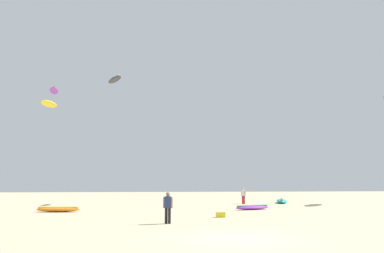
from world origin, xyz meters
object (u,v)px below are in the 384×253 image
kite_grounded_mid (282,201)px  kite_aloft_1 (115,80)px  person_midground (243,194)px  person_foreground (168,205)px  cooler_box (221,215)px  kite_grounded_near (252,207)px  kite_aloft_0 (49,104)px  kite_grounded_far (58,209)px  kite_aloft_3 (54,91)px

kite_grounded_mid → kite_aloft_1: (-16.24, -8.40, 10.11)m
person_midground → kite_aloft_1: kite_aloft_1 is taller
person_foreground → cooler_box: bearing=158.1°
person_midground → kite_grounded_near: (-0.92, -7.20, -0.76)m
person_foreground → kite_aloft_0: size_ratio=0.52×
kite_grounded_mid → kite_grounded_far: bearing=-155.3°
kite_grounded_mid → kite_aloft_3: (-25.28, 7.54, 12.77)m
person_foreground → cooler_box: person_foreground is taller
kite_grounded_near → cooler_box: kite_grounded_near is taller
kite_grounded_mid → kite_aloft_3: kite_aloft_3 is taller
cooler_box → kite_aloft_1: kite_aloft_1 is taller
person_foreground → kite_aloft_3: bearing=-127.7°
person_midground → kite_grounded_mid: person_midground is taller
person_foreground → kite_grounded_far: size_ratio=0.52×
person_foreground → kite_grounded_mid: size_ratio=0.43×
kite_grounded_near → cooler_box: (-3.54, -5.91, -0.02)m
kite_grounded_near → kite_grounded_far: kite_grounded_far is taller
kite_grounded_near → kite_aloft_0: bearing=154.5°
person_midground → kite_aloft_3: bearing=113.9°
person_foreground → kite_aloft_1: (-4.11, 9.09, 9.34)m
kite_aloft_1 → kite_aloft_3: size_ratio=0.73×
kite_grounded_far → cooler_box: size_ratio=5.80×
kite_grounded_mid → kite_aloft_0: kite_aloft_0 is taller
person_midground → kite_grounded_mid: (4.25, 1.12, -0.72)m
person_midground → kite_aloft_3: size_ratio=0.44×
person_foreground → kite_grounded_mid: (12.13, 17.49, -0.77)m
person_foreground → kite_grounded_mid: person_foreground is taller
person_midground → kite_aloft_0: 21.60m
kite_grounded_far → kite_grounded_near: bearing=3.4°
person_foreground → kite_aloft_3: kite_aloft_3 is taller
kite_grounded_near → kite_aloft_1: size_ratio=1.20×
person_midground → kite_grounded_mid: bearing=-28.9°
kite_aloft_0 → kite_aloft_3: (-1.50, 6.97, 2.99)m
kite_aloft_1 → person_foreground: bearing=-65.7°
person_midground → kite_aloft_3: kite_aloft_3 is taller
kite_aloft_1 → kite_grounded_near: bearing=0.4°
person_midground → kite_aloft_1: bearing=167.5°
kite_grounded_far → cooler_box: (11.27, -5.03, -0.02)m
person_foreground → kite_aloft_3: 30.72m
kite_grounded_near → kite_aloft_0: size_ratio=0.98×
kite_grounded_mid → kite_aloft_1: size_ratio=1.48×
kite_aloft_3 → kite_aloft_1: bearing=-60.4°
kite_grounded_far → kite_aloft_1: kite_aloft_1 is taller
person_foreground → kite_grounded_far: (-7.85, 8.29, -0.80)m
kite_grounded_far → kite_aloft_1: (3.73, 0.80, 10.14)m
cooler_box → kite_aloft_3: size_ratio=0.15×
person_foreground → kite_grounded_near: bearing=167.4°
person_midground → kite_grounded_near: size_ratio=0.51×
kite_grounded_near → kite_grounded_mid: kite_grounded_mid is taller
cooler_box → kite_aloft_0: kite_aloft_0 is taller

